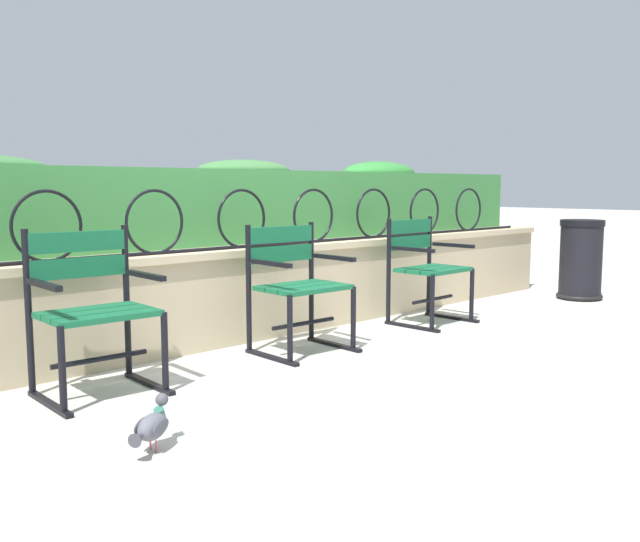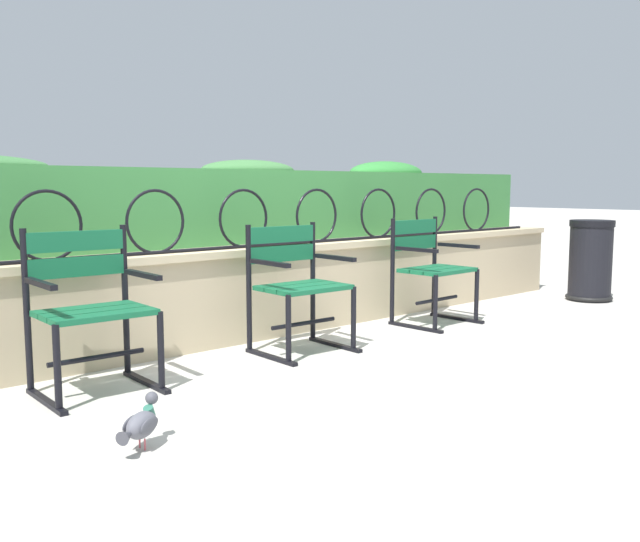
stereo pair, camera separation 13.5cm
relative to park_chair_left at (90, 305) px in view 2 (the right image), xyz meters
The scene contains 9 objects.
ground_plane 1.59m from the park_chair_left, ahead, with size 60.00×60.00×0.00m, color #BCB7AD.
stone_wall 1.60m from the park_chair_left, 19.64° to the left, with size 7.33×0.41×0.67m.
iron_arch_fence 1.50m from the park_chair_left, 18.57° to the left, with size 6.79×0.02×0.42m.
hedge_row 1.88m from the park_chair_left, 32.57° to the left, with size 7.18×0.52×0.67m.
park_chair_left is the anchor object (origin of this frame).
park_chair_centre 1.43m from the park_chair_left, ahead, with size 0.61×0.54×0.85m.
park_chair_right 2.85m from the park_chair_left, ahead, with size 0.60×0.53×0.85m.
pigeon_near_chairs 1.05m from the park_chair_left, 102.55° to the right, with size 0.26×0.20×0.22m.
trash_bin 4.92m from the park_chair_left, ahead, with size 0.44×0.44×0.78m.
Camera 2 is at (-3.05, -3.32, 1.10)m, focal length 39.18 mm.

